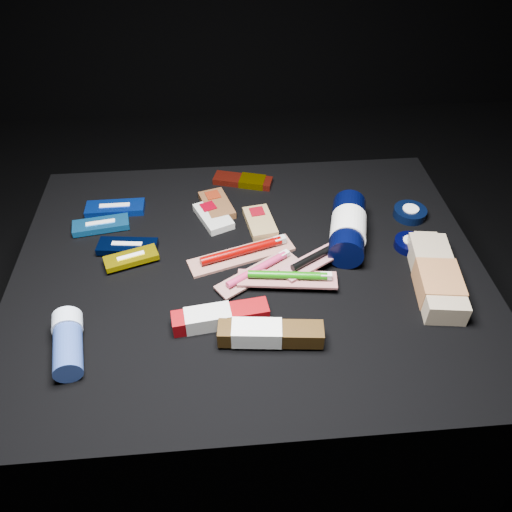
{
  "coord_description": "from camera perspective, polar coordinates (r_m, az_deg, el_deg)",
  "views": [
    {
      "loc": [
        -0.05,
        -0.75,
        1.12
      ],
      "look_at": [
        0.01,
        0.01,
        0.42
      ],
      "focal_mm": 35.0,
      "sensor_mm": 36.0,
      "label": 1
    }
  ],
  "objects": [
    {
      "name": "deodorant_stick",
      "position": [
        0.94,
        -20.72,
        -9.24
      ],
      "size": [
        0.08,
        0.14,
        0.05
      ],
      "rotation": [
        0.0,
        0.0,
        0.19
      ],
      "color": "#2A428C",
      "rests_on": "cloth_table"
    },
    {
      "name": "toothpaste_carton_red",
      "position": [
        0.93,
        -4.57,
        -7.0
      ],
      "size": [
        0.18,
        0.06,
        0.03
      ],
      "rotation": [
        0.0,
        0.0,
        0.13
      ],
      "color": "maroon",
      "rests_on": "cloth_table"
    },
    {
      "name": "toothbrush_pack_3",
      "position": [
        1.04,
        7.44,
        0.09
      ],
      "size": [
        0.18,
        0.13,
        0.02
      ],
      "rotation": [
        0.0,
        0.0,
        0.55
      ],
      "color": "#A8A19D",
      "rests_on": "cloth_table"
    },
    {
      "name": "cream_tin_lower",
      "position": [
        1.13,
        17.17,
        1.36
      ],
      "size": [
        0.07,
        0.07,
        0.02
      ],
      "rotation": [
        0.0,
        0.0,
        -0.06
      ],
      "color": "black",
      "rests_on": "cloth_table"
    },
    {
      "name": "lotion_bottle",
      "position": [
        1.1,
        10.47,
        3.21
      ],
      "size": [
        0.12,
        0.24,
        0.08
      ],
      "rotation": [
        0.0,
        0.0,
        -0.26
      ],
      "color": "black",
      "rests_on": "cloth_table"
    },
    {
      "name": "clif_bar_2",
      "position": [
        1.14,
        0.4,
        4.03
      ],
      "size": [
        0.07,
        0.12,
        0.02
      ],
      "rotation": [
        0.0,
        0.0,
        0.16
      ],
      "color": "#977C4A",
      "rests_on": "cloth_table"
    },
    {
      "name": "ground",
      "position": [
        1.35,
        -0.62,
        -13.55
      ],
      "size": [
        3.0,
        3.0,
        0.0
      ],
      "primitive_type": "plane",
      "color": "black",
      "rests_on": "ground"
    },
    {
      "name": "toothbrush_pack_1",
      "position": [
        1.01,
        0.24,
        -1.7
      ],
      "size": [
        0.18,
        0.14,
        0.02
      ],
      "rotation": [
        0.0,
        0.0,
        0.58
      ],
      "color": "#B1AAA5",
      "rests_on": "cloth_table"
    },
    {
      "name": "bodywash_bottle",
      "position": [
        1.05,
        19.89,
        -2.34
      ],
      "size": [
        0.11,
        0.24,
        0.05
      ],
      "rotation": [
        0.0,
        0.0,
        -0.14
      ],
      "color": "tan",
      "rests_on": "cloth_table"
    },
    {
      "name": "cream_tin_upper",
      "position": [
        1.22,
        17.18,
        4.76
      ],
      "size": [
        0.08,
        0.08,
        0.02
      ],
      "rotation": [
        0.0,
        0.0,
        0.32
      ],
      "color": "black",
      "rests_on": "cloth_table"
    },
    {
      "name": "luna_bar_3",
      "position": [
        1.07,
        -14.07,
        -0.23
      ],
      "size": [
        0.12,
        0.07,
        0.01
      ],
      "rotation": [
        0.0,
        0.0,
        0.32
      ],
      "color": "#CBB104",
      "rests_on": "cloth_table"
    },
    {
      "name": "clif_bar_1",
      "position": [
        1.17,
        -4.99,
        4.66
      ],
      "size": [
        0.1,
        0.12,
        0.02
      ],
      "rotation": [
        0.0,
        0.0,
        0.39
      ],
      "color": "beige",
      "rests_on": "cloth_table"
    },
    {
      "name": "cloth_table",
      "position": [
        1.19,
        -0.69,
        -8.18
      ],
      "size": [
        0.98,
        0.78,
        0.4
      ],
      "primitive_type": "cube",
      "color": "black",
      "rests_on": "ground"
    },
    {
      "name": "toothbrush_pack_0",
      "position": [
        1.06,
        -1.49,
        0.36
      ],
      "size": [
        0.23,
        0.12,
        0.03
      ],
      "rotation": [
        0.0,
        0.0,
        0.31
      ],
      "color": "#A8A39D",
      "rests_on": "cloth_table"
    },
    {
      "name": "power_bar",
      "position": [
        1.28,
        -1.14,
        8.58
      ],
      "size": [
        0.15,
        0.09,
        0.02
      ],
      "rotation": [
        0.0,
        0.0,
        -0.29
      ],
      "color": "maroon",
      "rests_on": "cloth_table"
    },
    {
      "name": "toothpaste_carton_green",
      "position": [
        0.89,
        1.12,
        -8.84
      ],
      "size": [
        0.19,
        0.06,
        0.04
      ],
      "rotation": [
        0.0,
        0.0,
        -0.1
      ],
      "color": "#34210B",
      "rests_on": "cloth_table"
    },
    {
      "name": "luna_bar_2",
      "position": [
        1.11,
        -14.48,
        1.08
      ],
      "size": [
        0.13,
        0.06,
        0.02
      ],
      "rotation": [
        0.0,
        0.0,
        -0.12
      ],
      "color": "black",
      "rests_on": "cloth_table"
    },
    {
      "name": "toothbrush_pack_2",
      "position": [
        0.99,
        3.75,
        -2.46
      ],
      "size": [
        0.2,
        0.07,
        0.02
      ],
      "rotation": [
        0.0,
        0.0,
        -0.12
      ],
      "color": "#A39D97",
      "rests_on": "cloth_table"
    },
    {
      "name": "luna_bar_1",
      "position": [
        1.18,
        -17.29,
        3.4
      ],
      "size": [
        0.13,
        0.07,
        0.02
      ],
      "rotation": [
        0.0,
        0.0,
        0.15
      ],
      "color": "#176AB8",
      "rests_on": "cloth_table"
    },
    {
      "name": "luna_bar_0",
      "position": [
        1.23,
        -15.78,
        5.29
      ],
      "size": [
        0.14,
        0.05,
        0.02
      ],
      "rotation": [
        0.0,
        0.0,
        0.01
      ],
      "color": "#0A2EA4",
      "rests_on": "cloth_table"
    },
    {
      "name": "clif_bar_0",
      "position": [
        1.2,
        -4.58,
        5.95
      ],
      "size": [
        0.09,
        0.12,
        0.02
      ],
      "rotation": [
        0.0,
        0.0,
        0.29
      ],
      "color": "brown",
      "rests_on": "cloth_table"
    }
  ]
}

